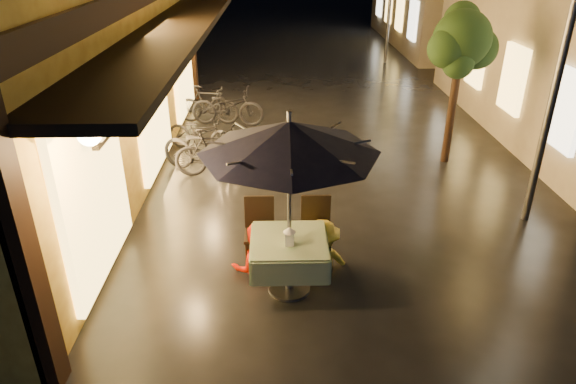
{
  "coord_description": "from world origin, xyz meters",
  "views": [
    {
      "loc": [
        -1.14,
        -5.37,
        4.2
      ],
      "look_at": [
        -0.99,
        0.78,
        1.15
      ],
      "focal_mm": 32.0,
      "sensor_mm": 36.0,
      "label": 1
    }
  ],
  "objects_px": {
    "table_lantern": "(289,235)",
    "person_yellow": "(323,223)",
    "patio_umbrella": "(289,137)",
    "person_orange": "(254,227)",
    "cafe_table": "(289,252)",
    "streetlamp_near": "(567,39)",
    "bicycle_0": "(206,149)"
  },
  "relations": [
    {
      "from": "table_lantern",
      "to": "person_yellow",
      "type": "bearing_deg",
      "value": 54.54
    },
    {
      "from": "patio_umbrella",
      "to": "person_orange",
      "type": "bearing_deg",
      "value": 133.11
    },
    {
      "from": "cafe_table",
      "to": "table_lantern",
      "type": "height_order",
      "value": "table_lantern"
    },
    {
      "from": "streetlamp_near",
      "to": "cafe_table",
      "type": "relative_size",
      "value": 4.27
    },
    {
      "from": "person_yellow",
      "to": "person_orange",
      "type": "bearing_deg",
      "value": -14.33
    },
    {
      "from": "person_yellow",
      "to": "table_lantern",
      "type": "bearing_deg",
      "value": 38.32
    },
    {
      "from": "person_orange",
      "to": "person_yellow",
      "type": "bearing_deg",
      "value": 169.93
    },
    {
      "from": "streetlamp_near",
      "to": "person_yellow",
      "type": "xyz_separation_m",
      "value": [
        -3.51,
        -1.28,
        -2.22
      ]
    },
    {
      "from": "patio_umbrella",
      "to": "table_lantern",
      "type": "bearing_deg",
      "value": -90.0
    },
    {
      "from": "streetlamp_near",
      "to": "bicycle_0",
      "type": "relative_size",
      "value": 2.22
    },
    {
      "from": "cafe_table",
      "to": "bicycle_0",
      "type": "height_order",
      "value": "bicycle_0"
    },
    {
      "from": "table_lantern",
      "to": "person_orange",
      "type": "bearing_deg",
      "value": 126.76
    },
    {
      "from": "cafe_table",
      "to": "person_orange",
      "type": "xyz_separation_m",
      "value": [
        -0.47,
        0.5,
        0.09
      ]
    },
    {
      "from": "patio_umbrella",
      "to": "person_yellow",
      "type": "height_order",
      "value": "patio_umbrella"
    },
    {
      "from": "streetlamp_near",
      "to": "person_orange",
      "type": "relative_size",
      "value": 3.12
    },
    {
      "from": "person_yellow",
      "to": "bicycle_0",
      "type": "height_order",
      "value": "person_yellow"
    },
    {
      "from": "person_yellow",
      "to": "bicycle_0",
      "type": "bearing_deg",
      "value": -75.25
    },
    {
      "from": "cafe_table",
      "to": "patio_umbrella",
      "type": "distance_m",
      "value": 1.56
    },
    {
      "from": "person_orange",
      "to": "streetlamp_near",
      "type": "bearing_deg",
      "value": -175.54
    },
    {
      "from": "patio_umbrella",
      "to": "table_lantern",
      "type": "xyz_separation_m",
      "value": [
        -0.0,
        -0.13,
        -1.23
      ]
    },
    {
      "from": "patio_umbrella",
      "to": "table_lantern",
      "type": "height_order",
      "value": "patio_umbrella"
    },
    {
      "from": "streetlamp_near",
      "to": "cafe_table",
      "type": "xyz_separation_m",
      "value": [
        -3.99,
        -1.82,
        -2.33
      ]
    },
    {
      "from": "cafe_table",
      "to": "patio_umbrella",
      "type": "bearing_deg",
      "value": -26.57
    },
    {
      "from": "cafe_table",
      "to": "person_yellow",
      "type": "xyz_separation_m",
      "value": [
        0.47,
        0.54,
        0.11
      ]
    },
    {
      "from": "cafe_table",
      "to": "patio_umbrella",
      "type": "height_order",
      "value": "patio_umbrella"
    },
    {
      "from": "bicycle_0",
      "to": "person_yellow",
      "type": "bearing_deg",
      "value": -127.48
    },
    {
      "from": "table_lantern",
      "to": "streetlamp_near",
      "type": "bearing_deg",
      "value": 26.03
    },
    {
      "from": "streetlamp_near",
      "to": "bicycle_0",
      "type": "height_order",
      "value": "streetlamp_near"
    },
    {
      "from": "patio_umbrella",
      "to": "person_yellow",
      "type": "relative_size",
      "value": 1.76
    },
    {
      "from": "patio_umbrella",
      "to": "person_orange",
      "type": "distance_m",
      "value": 1.62
    },
    {
      "from": "streetlamp_near",
      "to": "person_yellow",
      "type": "relative_size",
      "value": 3.02
    },
    {
      "from": "streetlamp_near",
      "to": "person_yellow",
      "type": "bearing_deg",
      "value": -159.94
    }
  ]
}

